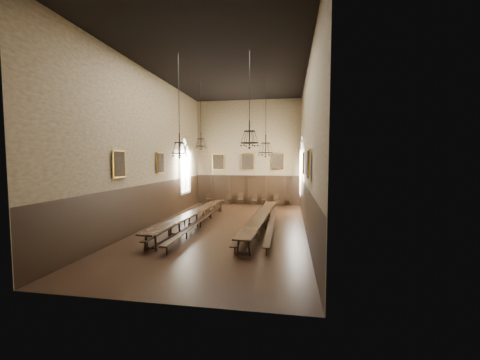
% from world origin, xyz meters
% --- Properties ---
extents(floor, '(9.00, 18.00, 0.02)m').
position_xyz_m(floor, '(0.00, 0.00, -0.01)').
color(floor, black).
rests_on(floor, ground).
extents(ceiling, '(9.00, 18.00, 0.02)m').
position_xyz_m(ceiling, '(0.00, 0.00, 9.01)').
color(ceiling, black).
rests_on(ceiling, ground).
extents(wall_back, '(9.00, 0.02, 9.00)m').
position_xyz_m(wall_back, '(0.00, 9.01, 4.50)').
color(wall_back, '#94815B').
rests_on(wall_back, ground).
extents(wall_front, '(9.00, 0.02, 9.00)m').
position_xyz_m(wall_front, '(0.00, -9.01, 4.50)').
color(wall_front, '#94815B').
rests_on(wall_front, ground).
extents(wall_left, '(0.02, 18.00, 9.00)m').
position_xyz_m(wall_left, '(-4.51, 0.00, 4.50)').
color(wall_left, '#94815B').
rests_on(wall_left, ground).
extents(wall_right, '(0.02, 18.00, 9.00)m').
position_xyz_m(wall_right, '(4.51, 0.00, 4.50)').
color(wall_right, '#94815B').
rests_on(wall_right, ground).
extents(wainscot_panelling, '(9.00, 18.00, 2.50)m').
position_xyz_m(wainscot_panelling, '(0.00, 0.00, 1.25)').
color(wainscot_panelling, black).
rests_on(wainscot_panelling, floor).
extents(table_left, '(1.35, 10.75, 0.84)m').
position_xyz_m(table_left, '(-1.97, 0.10, 0.42)').
color(table_left, black).
rests_on(table_left, floor).
extents(table_right, '(1.26, 10.42, 0.81)m').
position_xyz_m(table_right, '(2.02, -0.04, 0.41)').
color(table_right, black).
rests_on(table_right, floor).
extents(bench_left_outer, '(0.34, 10.15, 0.46)m').
position_xyz_m(bench_left_outer, '(-2.49, 0.09, 0.29)').
color(bench_left_outer, black).
rests_on(bench_left_outer, floor).
extents(bench_left_inner, '(0.51, 10.67, 0.48)m').
position_xyz_m(bench_left_inner, '(-1.43, -0.20, 0.31)').
color(bench_left_inner, black).
rests_on(bench_left_inner, floor).
extents(bench_right_inner, '(0.51, 9.99, 0.45)m').
position_xyz_m(bench_right_inner, '(1.51, -0.02, 0.29)').
color(bench_right_inner, black).
rests_on(bench_right_inner, floor).
extents(bench_right_outer, '(0.48, 10.11, 0.45)m').
position_xyz_m(bench_right_outer, '(2.62, 0.13, 0.29)').
color(bench_right_outer, black).
rests_on(bench_right_outer, floor).
extents(chair_0, '(0.42, 0.42, 0.92)m').
position_xyz_m(chair_0, '(-3.44, 8.61, 0.28)').
color(chair_0, black).
rests_on(chair_0, floor).
extents(chair_2, '(0.44, 0.44, 0.89)m').
position_xyz_m(chair_2, '(-1.57, 8.50, 0.27)').
color(chair_2, black).
rests_on(chair_2, floor).
extents(chair_3, '(0.50, 0.50, 1.01)m').
position_xyz_m(chair_3, '(-0.57, 8.57, 0.31)').
color(chair_3, black).
rests_on(chair_3, floor).
extents(chair_4, '(0.50, 0.50, 0.91)m').
position_xyz_m(chair_4, '(0.60, 8.50, 0.27)').
color(chair_4, black).
rests_on(chair_4, floor).
extents(chair_5, '(0.47, 0.47, 0.99)m').
position_xyz_m(chair_5, '(1.46, 8.52, 0.30)').
color(chair_5, black).
rests_on(chair_5, floor).
extents(chair_6, '(0.54, 0.54, 1.00)m').
position_xyz_m(chair_6, '(2.53, 8.50, 0.30)').
color(chair_6, black).
rests_on(chair_6, floor).
extents(chair_7, '(0.48, 0.48, 0.94)m').
position_xyz_m(chair_7, '(3.46, 8.60, 0.28)').
color(chair_7, black).
rests_on(chair_7, floor).
extents(chandelier_back_left, '(0.75, 0.75, 4.33)m').
position_xyz_m(chandelier_back_left, '(-2.26, 2.72, 5.13)').
color(chandelier_back_left, black).
rests_on(chandelier_back_left, ceiling).
extents(chandelier_back_right, '(0.94, 0.94, 4.81)m').
position_xyz_m(chandelier_back_right, '(2.05, 2.84, 4.65)').
color(chandelier_back_right, black).
rests_on(chandelier_back_right, ceiling).
extents(chandelier_front_left, '(0.80, 0.80, 4.92)m').
position_xyz_m(chandelier_front_left, '(-1.74, -2.52, 4.57)').
color(chandelier_front_left, black).
rests_on(chandelier_front_left, ceiling).
extents(chandelier_front_right, '(0.86, 0.86, 4.45)m').
position_xyz_m(chandelier_front_right, '(1.69, -2.34, 4.99)').
color(chandelier_front_right, black).
rests_on(chandelier_front_right, ceiling).
extents(portrait_back_0, '(1.10, 0.12, 1.40)m').
position_xyz_m(portrait_back_0, '(-2.60, 8.88, 3.70)').
color(portrait_back_0, gold).
rests_on(portrait_back_0, wall_back).
extents(portrait_back_1, '(1.10, 0.12, 1.40)m').
position_xyz_m(portrait_back_1, '(0.00, 8.88, 3.70)').
color(portrait_back_1, gold).
rests_on(portrait_back_1, wall_back).
extents(portrait_back_2, '(1.10, 0.12, 1.40)m').
position_xyz_m(portrait_back_2, '(2.60, 8.88, 3.70)').
color(portrait_back_2, gold).
rests_on(portrait_back_2, wall_back).
extents(portrait_left_0, '(0.12, 1.00, 1.30)m').
position_xyz_m(portrait_left_0, '(-4.38, 1.00, 3.70)').
color(portrait_left_0, gold).
rests_on(portrait_left_0, wall_left).
extents(portrait_left_1, '(0.12, 1.00, 1.30)m').
position_xyz_m(portrait_left_1, '(-4.38, -3.50, 3.70)').
color(portrait_left_1, gold).
rests_on(portrait_left_1, wall_left).
extents(portrait_right_0, '(0.12, 1.00, 1.30)m').
position_xyz_m(portrait_right_0, '(4.38, 1.00, 3.70)').
color(portrait_right_0, gold).
rests_on(portrait_right_0, wall_right).
extents(portrait_right_1, '(0.12, 1.00, 1.30)m').
position_xyz_m(portrait_right_1, '(4.38, -3.50, 3.70)').
color(portrait_right_1, gold).
rests_on(portrait_right_1, wall_right).
extents(window_right, '(0.20, 2.20, 4.60)m').
position_xyz_m(window_right, '(4.43, 5.50, 3.40)').
color(window_right, white).
rests_on(window_right, wall_right).
extents(window_left, '(0.20, 2.20, 4.60)m').
position_xyz_m(window_left, '(-4.43, 5.50, 3.40)').
color(window_left, white).
rests_on(window_left, wall_left).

